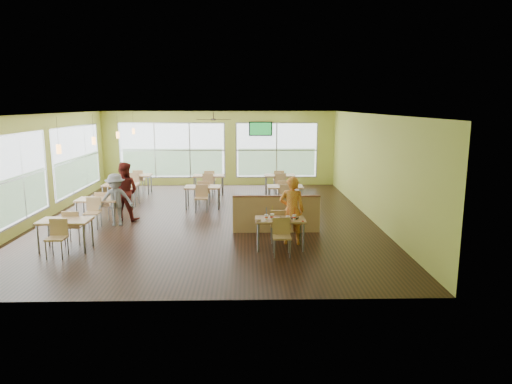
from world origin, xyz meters
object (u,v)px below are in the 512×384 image
at_px(man_plaid, 292,211).
at_px(food_basket, 295,217).
at_px(main_table, 280,223).
at_px(half_wall_divider, 276,214).

bearing_deg(man_plaid, food_basket, 99.52).
distance_m(main_table, food_basket, 0.38).
height_order(half_wall_divider, food_basket, half_wall_divider).
bearing_deg(main_table, food_basket, -0.94).
bearing_deg(main_table, man_plaid, 49.12).
relative_size(main_table, half_wall_divider, 0.63).
bearing_deg(half_wall_divider, main_table, -90.00).
bearing_deg(food_basket, main_table, 179.06).
distance_m(half_wall_divider, man_plaid, 1.18).
relative_size(half_wall_divider, man_plaid, 1.39).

